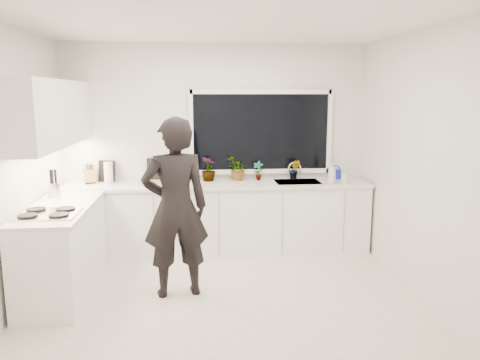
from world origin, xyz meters
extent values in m
cube|color=beige|center=(0.00, 0.00, -0.01)|extent=(4.00, 3.50, 0.02)
cube|color=white|center=(0.00, 1.76, 1.35)|extent=(4.00, 0.02, 2.70)
cube|color=white|center=(-2.01, 0.00, 1.35)|extent=(0.02, 3.50, 2.70)
cube|color=white|center=(2.01, 0.00, 1.35)|extent=(0.02, 3.50, 2.70)
cube|color=white|center=(0.00, 0.00, 2.71)|extent=(4.00, 3.50, 0.02)
cube|color=black|center=(0.60, 1.73, 1.55)|extent=(1.80, 0.02, 1.00)
cube|color=white|center=(0.00, 1.45, 0.44)|extent=(3.92, 0.58, 0.88)
cube|color=white|center=(-1.67, 0.35, 0.44)|extent=(0.58, 1.60, 0.88)
cube|color=silver|center=(0.00, 1.44, 0.90)|extent=(3.94, 0.62, 0.04)
cube|color=silver|center=(-1.67, 0.35, 0.90)|extent=(0.62, 1.60, 0.04)
cube|color=white|center=(-1.79, 0.70, 1.85)|extent=(0.34, 2.10, 0.70)
cube|color=silver|center=(1.05, 1.45, 0.87)|extent=(0.58, 0.42, 0.14)
cylinder|color=silver|center=(1.05, 1.65, 1.03)|extent=(0.03, 0.03, 0.22)
cube|color=black|center=(-1.69, 0.00, 0.94)|extent=(0.56, 0.48, 0.03)
imported|color=black|center=(-0.49, 0.15, 0.92)|extent=(0.74, 0.55, 1.84)
cube|color=silver|center=(-0.76, 1.42, 0.94)|extent=(0.49, 0.40, 0.03)
cube|color=red|center=(-0.76, 1.42, 0.95)|extent=(0.44, 0.36, 0.01)
cylinder|color=#1423C0|center=(1.61, 1.61, 0.98)|extent=(0.17, 0.17, 0.13)
cylinder|color=silver|center=(-1.39, 1.55, 1.05)|extent=(0.13, 0.13, 0.26)
cube|color=olive|center=(-1.63, 1.59, 1.03)|extent=(0.16, 0.14, 0.22)
cylinder|color=#ACACB0|center=(-1.85, 0.80, 1.00)|extent=(0.14, 0.14, 0.16)
cube|color=black|center=(-1.43, 1.69, 1.06)|extent=(0.22, 0.07, 0.28)
cube|color=black|center=(-0.80, 1.69, 1.07)|extent=(0.25, 0.06, 0.30)
imported|color=#26662D|center=(-0.11, 1.61, 1.08)|extent=(0.25, 0.25, 0.32)
imported|color=#26662D|center=(0.28, 1.61, 1.08)|extent=(0.37, 0.37, 0.31)
imported|color=#26662D|center=(0.55, 1.61, 1.05)|extent=(0.16, 0.13, 0.26)
imported|color=#26662D|center=(1.04, 1.61, 1.05)|extent=(0.18, 0.16, 0.27)
imported|color=#D8BF66|center=(1.46, 1.30, 1.05)|extent=(0.13, 0.13, 0.27)
imported|color=#D8BF66|center=(1.65, 1.30, 1.01)|extent=(0.12, 0.12, 0.18)
camera|label=1|loc=(-0.27, -4.47, 2.05)|focal=35.00mm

